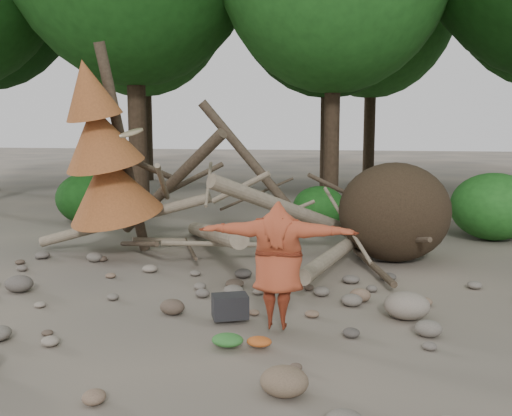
# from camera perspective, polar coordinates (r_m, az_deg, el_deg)

# --- Properties ---
(ground) EXTENTS (120.00, 120.00, 0.00)m
(ground) POSITION_cam_1_polar(r_m,az_deg,el_deg) (7.98, -4.74, -11.45)
(ground) COLOR #514C44
(ground) RESTS_ON ground
(deadfall_pile) EXTENTS (8.55, 5.24, 3.30)m
(deadfall_pile) POSITION_cam_1_polar(r_m,az_deg,el_deg) (11.58, 10.80, -0.56)
(deadfall_pile) COLOR #332619
(deadfall_pile) RESTS_ON ground
(dead_conifer) EXTENTS (2.06, 2.16, 4.35)m
(dead_conifer) POSITION_cam_1_polar(r_m,az_deg,el_deg) (11.82, -14.94, 5.14)
(dead_conifer) COLOR #4C3F30
(dead_conifer) RESTS_ON ground
(bush_left) EXTENTS (1.80, 1.80, 1.44)m
(bush_left) POSITION_cam_1_polar(r_m,az_deg,el_deg) (16.42, -16.33, 0.96)
(bush_left) COLOR #144412
(bush_left) RESTS_ON ground
(bush_mid) EXTENTS (1.40, 1.40, 1.12)m
(bush_mid) POSITION_cam_1_polar(r_m,az_deg,el_deg) (15.22, 6.33, 0.09)
(bush_mid) COLOR #1B5719
(bush_mid) RESTS_ON ground
(bush_right) EXTENTS (2.00, 2.00, 1.60)m
(bush_right) POSITION_cam_1_polar(r_m,az_deg,el_deg) (14.63, 22.67, 0.14)
(bush_right) COLOR #236720
(bush_right) RESTS_ON ground
(frisbee_thrower) EXTENTS (2.95, 0.96, 2.59)m
(frisbee_thrower) POSITION_cam_1_polar(r_m,az_deg,el_deg) (7.36, 2.17, -5.69)
(frisbee_thrower) COLOR #A13F24
(frisbee_thrower) RESTS_ON ground
(backpack) EXTENTS (0.57, 0.48, 0.32)m
(backpack) POSITION_cam_1_polar(r_m,az_deg,el_deg) (7.98, -2.61, -10.19)
(backpack) COLOR black
(backpack) RESTS_ON ground
(cloth_green) EXTENTS (0.39, 0.32, 0.15)m
(cloth_green) POSITION_cam_1_polar(r_m,az_deg,el_deg) (7.07, -2.87, -13.42)
(cloth_green) COLOR #2D6B2A
(cloth_green) RESTS_ON ground
(cloth_orange) EXTENTS (0.31, 0.25, 0.11)m
(cloth_orange) POSITION_cam_1_polar(r_m,az_deg,el_deg) (7.06, 0.32, -13.59)
(cloth_orange) COLOR #AA4E1D
(cloth_orange) RESTS_ON ground
(boulder_front_right) EXTENTS (0.49, 0.44, 0.29)m
(boulder_front_right) POSITION_cam_1_polar(r_m,az_deg,el_deg) (5.96, 2.84, -16.92)
(boulder_front_right) COLOR brown
(boulder_front_right) RESTS_ON ground
(boulder_mid_right) EXTENTS (0.64, 0.58, 0.38)m
(boulder_mid_right) POSITION_cam_1_polar(r_m,az_deg,el_deg) (8.35, 14.84, -9.41)
(boulder_mid_right) COLOR gray
(boulder_mid_right) RESTS_ON ground
(boulder_mid_left) EXTENTS (0.46, 0.41, 0.27)m
(boulder_mid_left) POSITION_cam_1_polar(r_m,az_deg,el_deg) (10.12, -22.61, -7.01)
(boulder_mid_left) COLOR #57504A
(boulder_mid_left) RESTS_ON ground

